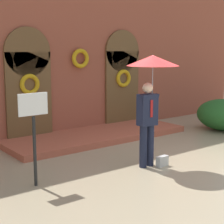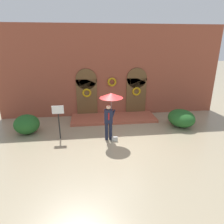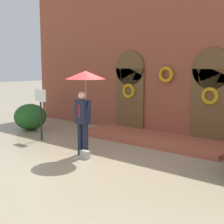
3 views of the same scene
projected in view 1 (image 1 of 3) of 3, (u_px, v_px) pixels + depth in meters
ground_plane at (178, 165)px, 8.10m from camera, size 80.00×80.00×0.00m
building_facade at (74, 42)px, 10.88m from camera, size 14.00×2.30×5.60m
person_with_umbrella at (151, 77)px, 7.76m from camera, size 1.10×1.10×2.36m
handbag at (162, 161)px, 8.02m from camera, size 0.29×0.13×0.22m
sign_post at (34, 124)px, 6.71m from camera, size 0.56×0.06×1.72m
shrub_right at (223, 115)px, 11.47m from camera, size 1.45×1.70×0.95m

